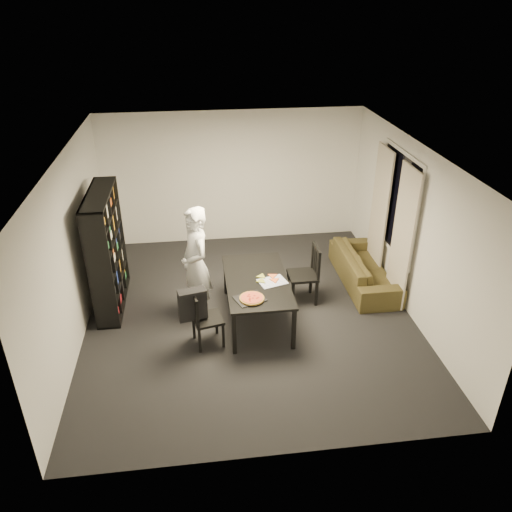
{
  "coord_description": "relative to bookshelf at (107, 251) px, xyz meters",
  "views": [
    {
      "loc": [
        -0.74,
        -6.5,
        4.52
      ],
      "look_at": [
        0.1,
        -0.05,
        1.05
      ],
      "focal_mm": 35.0,
      "sensor_mm": 36.0,
      "label": 1
    }
  ],
  "objects": [
    {
      "name": "chair_left",
      "position": [
        1.4,
        -1.27,
        -0.46
      ],
      "size": [
        0.48,
        0.48,
        0.86
      ],
      "rotation": [
        0.0,
        0.0,
        1.8
      ],
      "color": "black",
      "rests_on": "room"
    },
    {
      "name": "kitchen_towel",
      "position": [
        2.47,
        -0.84,
        -0.25
      ],
      "size": [
        0.47,
        0.4,
        0.01
      ],
      "primitive_type": "cube",
      "rotation": [
        0.0,
        0.0,
        0.29
      ],
      "color": "silver",
      "rests_on": "dining_table"
    },
    {
      "name": "draped_jacket",
      "position": [
        1.29,
        -1.3,
        -0.24
      ],
      "size": [
        0.41,
        0.25,
        0.48
      ],
      "rotation": [
        0.0,
        0.0,
        1.8
      ],
      "color": "black",
      "rests_on": "chair_left"
    },
    {
      "name": "curtain_left",
      "position": [
        4.56,
        -0.52,
        0.2
      ],
      "size": [
        0.03,
        0.7,
        2.25
      ],
      "primitive_type": "cube",
      "color": "beige",
      "rests_on": "room"
    },
    {
      "name": "baking_tray",
      "position": [
        2.09,
        -1.26,
        -0.25
      ],
      "size": [
        0.49,
        0.44,
        0.01
      ],
      "primitive_type": "cube",
      "rotation": [
        0.0,
        0.0,
        0.37
      ],
      "color": "black",
      "rests_on": "dining_table"
    },
    {
      "name": "sofa",
      "position": [
        4.24,
        0.09,
        -0.67
      ],
      "size": [
        0.75,
        1.92,
        0.56
      ],
      "primitive_type": "imported",
      "rotation": [
        0.0,
        0.0,
        1.57
      ],
      "color": "#3F3219",
      "rests_on": "room"
    },
    {
      "name": "bookshelf",
      "position": [
        0.0,
        0.0,
        0.0
      ],
      "size": [
        0.35,
        1.5,
        1.9
      ],
      "primitive_type": "cube",
      "color": "black",
      "rests_on": "room"
    },
    {
      "name": "window_pane",
      "position": [
        4.64,
        -0.0,
        0.55
      ],
      "size": [
        0.02,
        1.4,
        1.6
      ],
      "primitive_type": "cube",
      "color": "black",
      "rests_on": "room"
    },
    {
      "name": "window_frame",
      "position": [
        4.64,
        -0.0,
        0.55
      ],
      "size": [
        0.03,
        1.52,
        1.72
      ],
      "primitive_type": "cube",
      "color": "white",
      "rests_on": "room"
    },
    {
      "name": "curtain_right",
      "position": [
        4.56,
        0.52,
        0.2
      ],
      "size": [
        0.03,
        0.7,
        2.25
      ],
      "primitive_type": "cube",
      "color": "beige",
      "rests_on": "room"
    },
    {
      "name": "pepperoni_pizza",
      "position": [
        2.11,
        -1.28,
        -0.23
      ],
      "size": [
        0.35,
        0.35,
        0.03
      ],
      "rotation": [
        0.0,
        0.0,
        -0.2
      ],
      "color": "olive",
      "rests_on": "dining_table"
    },
    {
      "name": "room",
      "position": [
        2.16,
        -0.6,
        0.35
      ],
      "size": [
        5.01,
        5.51,
        2.61
      ],
      "color": "black",
      "rests_on": "ground"
    },
    {
      "name": "chair_right",
      "position": [
        3.15,
        -0.32,
        -0.4
      ],
      "size": [
        0.46,
        0.46,
        0.97
      ],
      "rotation": [
        0.0,
        0.0,
        -1.56
      ],
      "color": "black",
      "rests_on": "room"
    },
    {
      "name": "dining_table",
      "position": [
        2.25,
        -0.75,
        -0.31
      ],
      "size": [
        0.93,
        1.67,
        0.7
      ],
      "color": "black",
      "rests_on": "room"
    },
    {
      "name": "person",
      "position": [
        1.36,
        -0.52,
        -0.05
      ],
      "size": [
        0.63,
        0.76,
        1.8
      ],
      "primitive_type": "imported",
      "rotation": [
        0.0,
        0.0,
        -1.23
      ],
      "color": "white",
      "rests_on": "room"
    },
    {
      "name": "pizza_slices",
      "position": [
        2.41,
        -0.75,
        -0.24
      ],
      "size": [
        0.4,
        0.35,
        0.01
      ],
      "primitive_type": null,
      "rotation": [
        0.0,
        0.0,
        0.11
      ],
      "color": "gold",
      "rests_on": "dining_table"
    }
  ]
}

